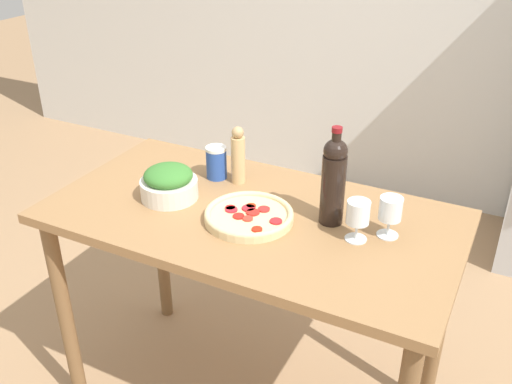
% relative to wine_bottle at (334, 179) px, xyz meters
% --- Properties ---
extents(prep_counter, '(1.38, 0.73, 0.90)m').
position_rel_wine_bottle_xyz_m(prep_counter, '(-0.26, -0.07, -0.28)').
color(prep_counter, olive).
rests_on(prep_counter, ground_plane).
extents(wine_bottle, '(0.08, 0.08, 0.33)m').
position_rel_wine_bottle_xyz_m(wine_bottle, '(0.00, 0.00, 0.00)').
color(wine_bottle, black).
rests_on(wine_bottle, prep_counter).
extents(wine_glass_near, '(0.07, 0.07, 0.13)m').
position_rel_wine_bottle_xyz_m(wine_glass_near, '(0.11, -0.06, -0.07)').
color(wine_glass_near, silver).
rests_on(wine_glass_near, prep_counter).
extents(wine_glass_far, '(0.07, 0.07, 0.13)m').
position_rel_wine_bottle_xyz_m(wine_glass_far, '(0.19, 0.00, -0.06)').
color(wine_glass_far, silver).
rests_on(wine_glass_far, prep_counter).
extents(pepper_mill, '(0.05, 0.05, 0.22)m').
position_rel_wine_bottle_xyz_m(pepper_mill, '(-0.40, 0.11, -0.05)').
color(pepper_mill, tan).
rests_on(pepper_mill, prep_counter).
extents(salad_bowl, '(0.20, 0.20, 0.12)m').
position_rel_wine_bottle_xyz_m(salad_bowl, '(-0.56, -0.10, -0.10)').
color(salad_bowl, silver).
rests_on(salad_bowl, prep_counter).
extents(homemade_pizza, '(0.29, 0.29, 0.03)m').
position_rel_wine_bottle_xyz_m(homemade_pizza, '(-0.24, -0.11, -0.14)').
color(homemade_pizza, '#DBC189').
rests_on(homemade_pizza, prep_counter).
extents(salt_canister, '(0.08, 0.08, 0.12)m').
position_rel_wine_bottle_xyz_m(salt_canister, '(-0.49, 0.11, -0.09)').
color(salt_canister, '#284CA3').
rests_on(salt_canister, prep_counter).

